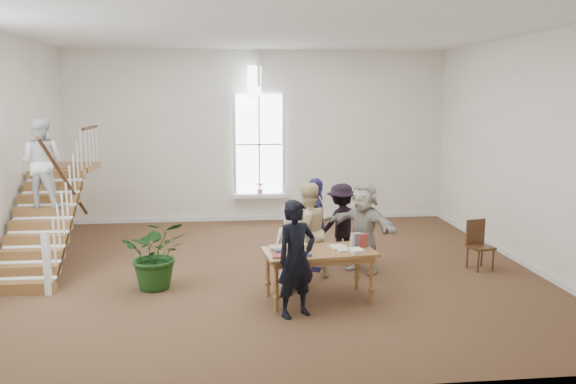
{
  "coord_description": "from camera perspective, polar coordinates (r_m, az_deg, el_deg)",
  "views": [
    {
      "loc": [
        -0.77,
        -10.37,
        3.32
      ],
      "look_at": [
        0.35,
        0.4,
        1.46
      ],
      "focal_mm": 35.0,
      "sensor_mm": 36.0,
      "label": 1
    }
  ],
  "objects": [
    {
      "name": "elderly_woman",
      "position": [
        9.74,
        0.57,
        -5.44
      ],
      "size": [
        0.84,
        0.65,
        1.53
      ],
      "primitive_type": "imported",
      "rotation": [
        0.0,
        0.0,
        3.38
      ],
      "color": "silver",
      "rests_on": "ground"
    },
    {
      "name": "woman_cluster_a",
      "position": [
        10.72,
        2.76,
        -3.31
      ],
      "size": [
        0.5,
        1.08,
        1.79
      ],
      "primitive_type": "imported",
      "rotation": [
        0.0,
        0.0,
        1.51
      ],
      "color": "navy",
      "rests_on": "ground"
    },
    {
      "name": "police_officer",
      "position": [
        8.5,
        0.85,
        -6.8
      ],
      "size": [
        0.78,
        0.68,
        1.8
      ],
      "primitive_type": "imported",
      "rotation": [
        0.0,
        0.0,
        0.46
      ],
      "color": "black",
      "rests_on": "ground"
    },
    {
      "name": "floor_plant",
      "position": [
        10.04,
        -13.19,
        -6.11
      ],
      "size": [
        1.18,
        1.05,
        1.24
      ],
      "primitive_type": "imported",
      "rotation": [
        0.0,
        0.0,
        0.07
      ],
      "color": "#173C13",
      "rests_on": "ground"
    },
    {
      "name": "side_chair",
      "position": [
        11.49,
        18.78,
        -4.82
      ],
      "size": [
        0.49,
        0.49,
        0.96
      ],
      "rotation": [
        0.0,
        0.0,
        0.22
      ],
      "color": "#371B0F",
      "rests_on": "ground"
    },
    {
      "name": "staircase",
      "position": [
        11.8,
        -23.48,
        0.66
      ],
      "size": [
        1.1,
        4.1,
        2.92
      ],
      "color": "brown",
      "rests_on": "ground"
    },
    {
      "name": "room_shell",
      "position": [
        15.06,
        -2.88,
        -1.43
      ],
      "size": [
        10.49,
        10.0,
        10.0
      ],
      "color": "silver",
      "rests_on": "ground"
    },
    {
      "name": "library_table",
      "position": [
        9.22,
        3.07,
        -6.47
      ],
      "size": [
        1.87,
        1.1,
        0.89
      ],
      "rotation": [
        0.0,
        0.0,
        0.13
      ],
      "color": "brown",
      "rests_on": "ground"
    },
    {
      "name": "person_yellow",
      "position": [
        10.23,
        1.92,
        -4.0
      ],
      "size": [
        1.06,
        0.96,
        1.78
      ],
      "primitive_type": "imported",
      "rotation": [
        0.0,
        0.0,
        3.56
      ],
      "color": "beige",
      "rests_on": "ground"
    },
    {
      "name": "ground",
      "position": [
        10.91,
        -1.61,
        -7.96
      ],
      "size": [
        10.0,
        10.0,
        0.0
      ],
      "primitive_type": "plane",
      "color": "#4F391F",
      "rests_on": "ground"
    },
    {
      "name": "woman_cluster_c",
      "position": [
        10.71,
        7.69,
        -3.56
      ],
      "size": [
        1.45,
        1.55,
        1.74
      ],
      "primitive_type": "imported",
      "rotation": [
        0.0,
        0.0,
        5.43
      ],
      "color": "beige",
      "rests_on": "ground"
    },
    {
      "name": "woman_cluster_b",
      "position": [
        11.28,
        5.43,
        -3.18
      ],
      "size": [
        1.19,
        0.98,
        1.61
      ],
      "primitive_type": "imported",
      "rotation": [
        0.0,
        0.0,
        3.58
      ],
      "color": "black",
      "rests_on": "ground"
    }
  ]
}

